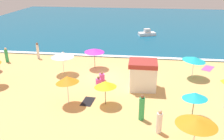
% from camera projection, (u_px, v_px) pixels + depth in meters
% --- Properties ---
extents(ground_plane, '(60.00, 60.00, 0.00)m').
position_uv_depth(ground_plane, '(105.00, 77.00, 23.23)').
color(ground_plane, '#E5B26B').
extents(ocean_water, '(60.00, 44.00, 0.10)m').
position_uv_depth(ocean_water, '(126.00, 23.00, 49.00)').
color(ocean_water, '#0F567A').
rests_on(ocean_water, ground_plane).
extents(wave_breaker_foam, '(57.00, 0.70, 0.01)m').
position_uv_depth(wave_breaker_foam, '(113.00, 56.00, 28.99)').
color(wave_breaker_foam, white).
rests_on(wave_breaker_foam, ocean_water).
extents(lifeguard_cabana, '(2.37, 2.12, 2.50)m').
position_uv_depth(lifeguard_cabana, '(143.00, 75.00, 20.56)').
color(lifeguard_cabana, white).
rests_on(lifeguard_cabana, ground_plane).
extents(beach_umbrella_0, '(2.56, 2.53, 2.18)m').
position_uv_depth(beach_umbrella_0, '(194.00, 59.00, 22.56)').
color(beach_umbrella_0, silver).
rests_on(beach_umbrella_0, ground_plane).
extents(beach_umbrella_1, '(2.40, 2.40, 2.00)m').
position_uv_depth(beach_umbrella_1, '(195.00, 96.00, 16.12)').
color(beach_umbrella_1, '#4C3823').
rests_on(beach_umbrella_1, ground_plane).
extents(beach_umbrella_2, '(2.39, 2.37, 2.33)m').
position_uv_depth(beach_umbrella_2, '(67.00, 79.00, 17.89)').
color(beach_umbrella_2, silver).
rests_on(beach_umbrella_2, ground_plane).
extents(beach_umbrella_3, '(3.12, 3.12, 2.24)m').
position_uv_depth(beach_umbrella_3, '(62.00, 55.00, 23.39)').
color(beach_umbrella_3, silver).
rests_on(beach_umbrella_3, ground_plane).
extents(beach_umbrella_5, '(2.38, 2.38, 1.96)m').
position_uv_depth(beach_umbrella_5, '(105.00, 84.00, 17.89)').
color(beach_umbrella_5, '#4C3823').
rests_on(beach_umbrella_5, ground_plane).
extents(beach_umbrella_6, '(2.91, 2.91, 2.18)m').
position_uv_depth(beach_umbrella_6, '(94.00, 50.00, 24.86)').
color(beach_umbrella_6, '#4C3823').
rests_on(beach_umbrella_6, ground_plane).
extents(beach_umbrella_8, '(2.72, 2.73, 2.03)m').
position_uv_depth(beach_umbrella_8, '(197.00, 122.00, 13.16)').
color(beach_umbrella_8, silver).
rests_on(beach_umbrella_8, ground_plane).
extents(beachgoer_0, '(0.56, 0.56, 0.86)m').
position_uv_depth(beachgoer_0, '(102.00, 77.00, 22.48)').
color(beachgoer_0, '#D84CA5').
rests_on(beachgoer_0, ground_plane).
extents(beachgoer_1, '(0.55, 0.55, 0.80)m').
position_uv_depth(beachgoer_1, '(98.00, 81.00, 21.61)').
color(beachgoer_1, '#D84CA5').
rests_on(beachgoer_1, ground_plane).
extents(beachgoer_2, '(0.48, 0.48, 1.89)m').
position_uv_depth(beachgoer_2, '(142.00, 108.00, 16.24)').
color(beachgoer_2, green).
rests_on(beachgoer_2, ground_plane).
extents(beachgoer_3, '(0.67, 0.67, 0.95)m').
position_uv_depth(beachgoer_3, '(63.00, 56.00, 27.95)').
color(beachgoer_3, blue).
rests_on(beachgoer_3, ground_plane).
extents(beachgoer_4, '(0.31, 0.31, 1.92)m').
position_uv_depth(beachgoer_4, '(38.00, 51.00, 28.10)').
color(beachgoer_4, white).
rests_on(beachgoer_4, ground_plane).
extents(beachgoer_7, '(0.49, 0.49, 1.69)m').
position_uv_depth(beachgoer_7, '(6.00, 55.00, 27.01)').
color(beachgoer_7, green).
rests_on(beachgoer_7, ground_plane).
extents(beachgoer_8, '(0.44, 0.44, 1.60)m').
position_uv_depth(beachgoer_8, '(159.00, 122.00, 14.94)').
color(beachgoer_8, white).
rests_on(beachgoer_8, ground_plane).
extents(beach_towel_0, '(0.99, 1.58, 0.01)m').
position_uv_depth(beach_towel_0, '(88.00, 101.00, 18.86)').
color(beach_towel_0, black).
rests_on(beach_towel_0, ground_plane).
extents(beach_towel_1, '(1.66, 2.00, 0.01)m').
position_uv_depth(beach_towel_1, '(208.00, 68.00, 25.46)').
color(beach_towel_1, '#D84CA5').
rests_on(beach_towel_1, ground_plane).
extents(small_boat_0, '(2.91, 2.02, 1.06)m').
position_uv_depth(small_boat_0, '(147.00, 33.00, 38.54)').
color(small_boat_0, white).
rests_on(small_boat_0, ocean_water).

